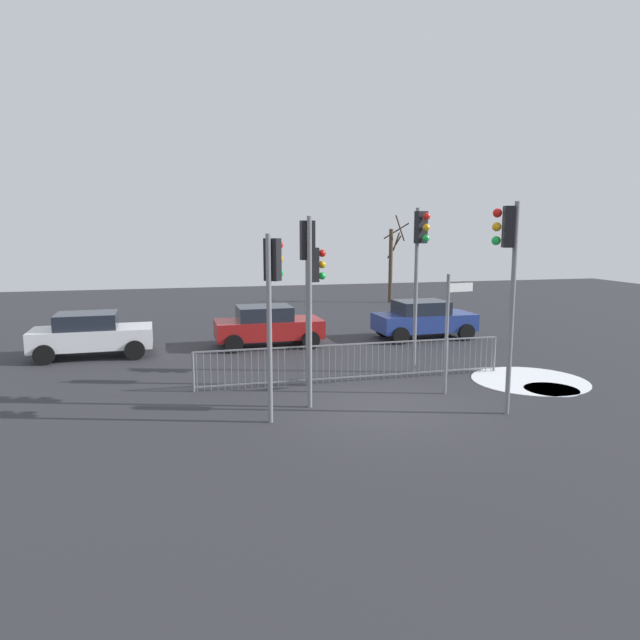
% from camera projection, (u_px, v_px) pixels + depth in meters
% --- Properties ---
extents(ground_plane, '(60.00, 60.00, 0.00)m').
position_uv_depth(ground_plane, '(383.00, 406.00, 13.79)').
color(ground_plane, '#2D2D33').
extents(traffic_light_rear_right, '(0.57, 0.35, 3.81)m').
position_uv_depth(traffic_light_rear_right, '(313.00, 283.00, 15.23)').
color(traffic_light_rear_right, slate).
rests_on(traffic_light_rear_right, ground).
extents(traffic_light_rear_left, '(0.36, 0.56, 4.79)m').
position_uv_depth(traffic_light_rear_left, '(420.00, 253.00, 16.39)').
color(traffic_light_rear_left, slate).
rests_on(traffic_light_rear_left, ground).
extents(traffic_light_mid_right, '(0.33, 0.57, 4.49)m').
position_uv_depth(traffic_light_mid_right, '(308.00, 269.00, 13.34)').
color(traffic_light_mid_right, slate).
rests_on(traffic_light_mid_right, ground).
extents(traffic_light_mid_left, '(0.46, 0.48, 4.10)m').
position_uv_depth(traffic_light_mid_left, '(272.00, 285.00, 12.30)').
color(traffic_light_mid_left, slate).
rests_on(traffic_light_mid_left, ground).
extents(traffic_light_foreground_right, '(0.55, 0.38, 4.79)m').
position_uv_depth(traffic_light_foreground_right, '(508.00, 261.00, 12.69)').
color(traffic_light_foreground_right, slate).
rests_on(traffic_light_foreground_right, ground).
extents(direction_sign_post, '(0.78, 0.18, 3.08)m').
position_uv_depth(direction_sign_post, '(449.00, 327.00, 14.59)').
color(direction_sign_post, slate).
rests_on(direction_sign_post, ground).
extents(pedestrian_guard_railing, '(8.81, 0.18, 1.07)m').
position_uv_depth(pedestrian_guard_railing, '(354.00, 362.00, 15.98)').
color(pedestrian_guard_railing, slate).
rests_on(pedestrian_guard_railing, ground).
extents(car_white_near, '(3.85, 2.02, 1.47)m').
position_uv_depth(car_white_near, '(91.00, 334.00, 19.01)').
color(car_white_near, silver).
rests_on(car_white_near, ground).
extents(car_blue_far, '(3.86, 2.03, 1.47)m').
position_uv_depth(car_blue_far, '(423.00, 319.00, 22.24)').
color(car_blue_far, navy).
rests_on(car_blue_far, ground).
extents(car_red_mid, '(3.83, 1.99, 1.47)m').
position_uv_depth(car_red_mid, '(268.00, 325.00, 20.71)').
color(car_red_mid, maroon).
rests_on(car_red_mid, ground).
extents(bare_tree_left, '(1.23, 1.95, 4.97)m').
position_uv_depth(bare_tree_left, '(392.00, 261.00, 33.01)').
color(bare_tree_left, '#473828').
rests_on(bare_tree_left, ground).
extents(snow_patch_kerb, '(3.18, 3.18, 0.01)m').
position_uv_depth(snow_patch_kerb, '(530.00, 380.00, 16.09)').
color(snow_patch_kerb, white).
rests_on(snow_patch_kerb, ground).
extents(snow_patch_island, '(1.41, 1.41, 0.01)m').
position_uv_depth(snow_patch_island, '(551.00, 389.00, 15.19)').
color(snow_patch_island, silver).
rests_on(snow_patch_island, ground).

